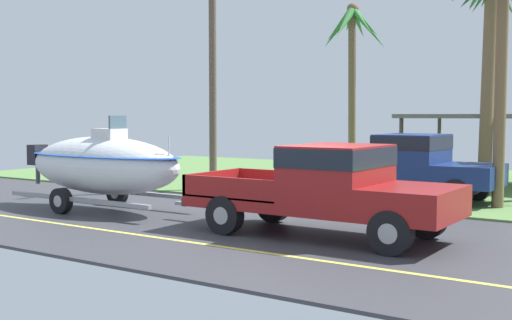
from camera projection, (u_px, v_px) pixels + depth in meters
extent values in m
cube|color=#38383D|center=(292.00, 236.00, 13.34)|extent=(36.00, 8.00, 0.06)
cube|color=#567F42|center=(454.00, 186.00, 22.45)|extent=(36.00, 14.00, 0.11)
cube|color=#DBCC4C|center=(242.00, 249.00, 11.85)|extent=(34.20, 0.12, 0.01)
cube|color=maroon|center=(320.00, 205.00, 13.16)|extent=(5.51, 2.09, 0.22)
cube|color=maroon|center=(414.00, 197.00, 12.03)|extent=(1.54, 2.09, 0.38)
cube|color=maroon|center=(337.00, 173.00, 12.90)|extent=(1.65, 2.09, 1.12)
cube|color=black|center=(337.00, 157.00, 12.87)|extent=(1.67, 2.11, 0.38)
cube|color=#621111|center=(255.00, 193.00, 14.04)|extent=(2.31, 2.09, 0.04)
cube|color=maroon|center=(279.00, 180.00, 14.86)|extent=(2.31, 0.08, 0.45)
cube|color=maroon|center=(227.00, 188.00, 13.19)|extent=(2.31, 0.08, 0.45)
cube|color=maroon|center=(214.00, 181.00, 14.64)|extent=(0.08, 2.09, 0.45)
cube|color=#333338|center=(210.00, 198.00, 14.73)|extent=(0.12, 1.89, 0.16)
sphere|color=#B2B2B7|center=(206.00, 196.00, 14.79)|extent=(0.10, 0.10, 0.10)
cylinder|color=black|center=(427.00, 218.00, 12.89)|extent=(0.80, 0.28, 0.80)
cylinder|color=#9E9EA3|center=(427.00, 218.00, 12.89)|extent=(0.36, 0.29, 0.36)
cylinder|color=black|center=(391.00, 233.00, 11.34)|extent=(0.80, 0.28, 0.80)
cylinder|color=#9E9EA3|center=(391.00, 233.00, 11.34)|extent=(0.36, 0.29, 0.36)
cylinder|color=black|center=(273.00, 204.00, 14.90)|extent=(0.80, 0.28, 0.80)
cylinder|color=#9E9EA3|center=(273.00, 204.00, 14.90)|extent=(0.36, 0.29, 0.36)
cylinder|color=black|center=(225.00, 215.00, 13.35)|extent=(0.80, 0.28, 0.80)
cylinder|color=#9E9EA3|center=(225.00, 215.00, 13.35)|extent=(0.36, 0.29, 0.36)
cube|color=gray|center=(191.00, 204.00, 15.06)|extent=(0.90, 0.10, 0.08)
cube|color=gray|center=(129.00, 192.00, 17.42)|extent=(4.92, 0.12, 0.10)
cube|color=gray|center=(76.00, 200.00, 15.93)|extent=(4.92, 0.12, 0.10)
cylinder|color=black|center=(117.00, 193.00, 17.74)|extent=(0.64, 0.22, 0.64)
cylinder|color=#9E9EA3|center=(117.00, 193.00, 17.74)|extent=(0.29, 0.23, 0.29)
cylinder|color=black|center=(61.00, 201.00, 16.16)|extent=(0.64, 0.22, 0.64)
cylinder|color=#9E9EA3|center=(61.00, 201.00, 16.16)|extent=(0.29, 0.23, 0.29)
ellipsoid|color=silver|center=(103.00, 165.00, 16.62)|extent=(4.99, 1.69, 1.48)
ellipsoid|color=#1E4CA5|center=(103.00, 155.00, 16.60)|extent=(5.09, 1.73, 0.12)
cube|color=silver|center=(110.00, 141.00, 16.44)|extent=(0.70, 0.60, 0.65)
cube|color=slate|center=(118.00, 123.00, 16.24)|extent=(0.06, 0.56, 0.36)
cube|color=black|center=(38.00, 155.00, 18.06)|extent=(0.36, 0.44, 0.56)
cylinder|color=#4C4C51|center=(38.00, 169.00, 18.09)|extent=(0.12, 0.12, 0.81)
cylinder|color=silver|center=(169.00, 146.00, 15.34)|extent=(0.04, 0.04, 0.50)
cube|color=navy|center=(399.00, 179.00, 18.64)|extent=(5.59, 2.02, 0.22)
cube|color=navy|center=(470.00, 172.00, 17.50)|extent=(1.57, 2.02, 0.38)
cube|color=navy|center=(412.00, 155.00, 18.37)|extent=(1.68, 2.02, 1.17)
cube|color=black|center=(412.00, 142.00, 18.35)|extent=(1.70, 2.04, 0.38)
cube|color=#112047|center=(348.00, 171.00, 19.53)|extent=(2.35, 2.02, 0.04)
cube|color=navy|center=(361.00, 163.00, 20.32)|extent=(2.35, 0.08, 0.45)
cube|color=navy|center=(333.00, 167.00, 18.71)|extent=(2.35, 0.08, 0.45)
cube|color=navy|center=(315.00, 163.00, 20.14)|extent=(0.08, 2.02, 0.45)
cube|color=#333338|center=(312.00, 175.00, 20.23)|extent=(0.12, 1.82, 0.16)
sphere|color=#B2B2B7|center=(308.00, 174.00, 20.29)|extent=(0.10, 0.10, 0.10)
cylinder|color=black|center=(475.00, 188.00, 18.32)|extent=(0.80, 0.28, 0.80)
cylinder|color=#9E9EA3|center=(475.00, 188.00, 18.32)|extent=(0.36, 0.29, 0.36)
cylinder|color=black|center=(456.00, 194.00, 16.83)|extent=(0.80, 0.28, 0.80)
cylinder|color=#9E9EA3|center=(456.00, 194.00, 16.83)|extent=(0.36, 0.29, 0.36)
cylinder|color=black|center=(357.00, 180.00, 20.36)|extent=(0.80, 0.28, 0.80)
cylinder|color=#9E9EA3|center=(357.00, 180.00, 20.36)|extent=(0.36, 0.29, 0.36)
cylinder|color=black|center=(330.00, 186.00, 18.88)|extent=(0.80, 0.28, 0.80)
cylinder|color=#9E9EA3|center=(330.00, 186.00, 18.88)|extent=(0.36, 0.29, 0.36)
cylinder|color=#4C4238|center=(439.00, 147.00, 25.58)|extent=(0.14, 0.14, 2.35)
cylinder|color=#4C4238|center=(401.00, 152.00, 22.23)|extent=(0.14, 0.14, 2.35)
cube|color=#6B665B|center=(512.00, 116.00, 22.07)|extent=(6.81, 4.55, 0.14)
cylinder|color=brown|center=(488.00, 84.00, 20.25)|extent=(0.41, 0.84, 6.83)
cylinder|color=brown|center=(501.00, 88.00, 16.66)|extent=(0.30, 0.34, 6.33)
cylinder|color=brown|center=(352.00, 91.00, 27.89)|extent=(0.32, 0.48, 6.98)
cone|color=#387A38|center=(365.00, 22.00, 27.39)|extent=(1.36, 0.37, 1.41)
cone|color=#387A38|center=(369.00, 29.00, 27.82)|extent=(1.41, 1.36, 1.82)
cone|color=#387A38|center=(358.00, 24.00, 28.28)|extent=(0.46, 1.61, 1.33)
cone|color=#387A38|center=(350.00, 20.00, 28.27)|extent=(1.22, 1.37, 1.12)
cone|color=#387A38|center=(339.00, 28.00, 27.95)|extent=(1.56, 0.61, 1.78)
cone|color=#387A38|center=(340.00, 25.00, 27.54)|extent=(1.20, 1.30, 1.61)
cone|color=#387A38|center=(345.00, 22.00, 26.97)|extent=(0.50, 1.96, 1.64)
cone|color=#387A38|center=(363.00, 22.00, 26.93)|extent=(1.68, 1.27, 1.54)
sphere|color=brown|center=(353.00, 9.00, 27.64)|extent=(0.52, 0.52, 0.52)
cylinder|color=brown|center=(213.00, 72.00, 20.71)|extent=(0.24, 0.24, 7.66)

